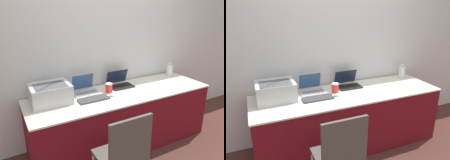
{
  "view_description": "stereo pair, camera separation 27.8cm",
  "coord_description": "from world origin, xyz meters",
  "views": [
    {
      "loc": [
        -1.4,
        -1.89,
        1.86
      ],
      "look_at": [
        -0.13,
        0.41,
        0.95
      ],
      "focal_mm": 35.0,
      "sensor_mm": 36.0,
      "label": 1
    },
    {
      "loc": [
        -1.15,
        -2.01,
        1.86
      ],
      "look_at": [
        -0.13,
        0.41,
        0.95
      ],
      "focal_mm": 35.0,
      "sensor_mm": 36.0,
      "label": 2
    }
  ],
  "objects": [
    {
      "name": "metal_pitcher",
      "position": [
        1.04,
        0.61,
        0.87
      ],
      "size": [
        0.1,
        0.1,
        0.22
      ],
      "color": "silver",
      "rests_on": "table"
    },
    {
      "name": "ground_plane",
      "position": [
        0.0,
        0.0,
        0.0
      ],
      "size": [
        14.0,
        14.0,
        0.0
      ],
      "primitive_type": "plane",
      "color": "#472823"
    },
    {
      "name": "laptop_left",
      "position": [
        -0.43,
        0.58,
        0.82
      ],
      "size": [
        0.32,
        0.29,
        0.24
      ],
      "color": "#B7B7BC",
      "rests_on": "table"
    },
    {
      "name": "coffee_cup",
      "position": [
        -0.15,
        0.45,
        0.83
      ],
      "size": [
        0.09,
        0.09,
        0.12
      ],
      "color": "red",
      "rests_on": "table"
    },
    {
      "name": "printer",
      "position": [
        -0.9,
        0.5,
        0.89
      ],
      "size": [
        0.45,
        0.37,
        0.22
      ],
      "color": "#B2B7BC",
      "rests_on": "table"
    },
    {
      "name": "chair",
      "position": [
        -0.46,
        -0.42,
        0.53
      ],
      "size": [
        0.44,
        0.42,
        0.94
      ],
      "color": "#4C4742",
      "rests_on": "ground_plane"
    },
    {
      "name": "wall_back",
      "position": [
        0.0,
        0.8,
        1.3
      ],
      "size": [
        8.0,
        0.05,
        2.6
      ],
      "color": "silver",
      "rests_on": "ground_plane"
    },
    {
      "name": "laptop_right",
      "position": [
        0.1,
        0.59,
        0.82
      ],
      "size": [
        0.32,
        0.28,
        0.21
      ],
      "color": "black",
      "rests_on": "table"
    },
    {
      "name": "mouse",
      "position": [
        -0.18,
        0.32,
        0.79
      ],
      "size": [
        0.07,
        0.05,
        0.03
      ],
      "color": "silver",
      "rests_on": "table"
    },
    {
      "name": "table",
      "position": [
        0.0,
        0.37,
        0.38
      ],
      "size": [
        2.46,
        0.76,
        0.77
      ],
      "color": "maroon",
      "rests_on": "ground_plane"
    },
    {
      "name": "external_keyboard",
      "position": [
        -0.43,
        0.32,
        0.78
      ],
      "size": [
        0.38,
        0.15,
        0.02
      ],
      "color": "#3D3D42",
      "rests_on": "table"
    }
  ]
}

